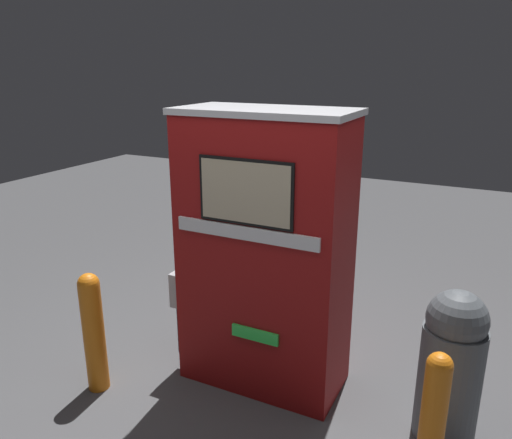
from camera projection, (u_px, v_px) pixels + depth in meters
name	position (u px, v px, depth m)	size (l,w,h in m)	color
ground_plane	(247.00, 397.00, 3.36)	(14.00, 14.00, 0.00)	#4C4C4F
gas_pump	(265.00, 253.00, 3.31)	(1.19, 0.58, 1.89)	maroon
safety_bollard	(93.00, 329.00, 3.34)	(0.14, 0.14, 0.85)	orange
trash_bin	(451.00, 364.00, 2.89)	(0.36, 0.36, 0.95)	#51565B
safety_bollard_far	(433.00, 419.00, 2.53)	(0.13, 0.13, 0.81)	orange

